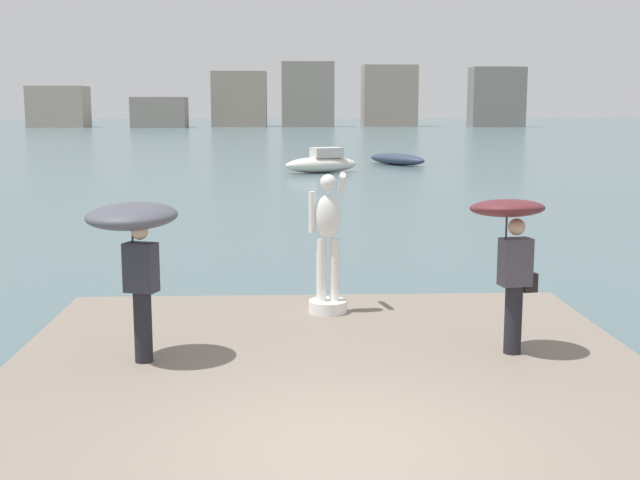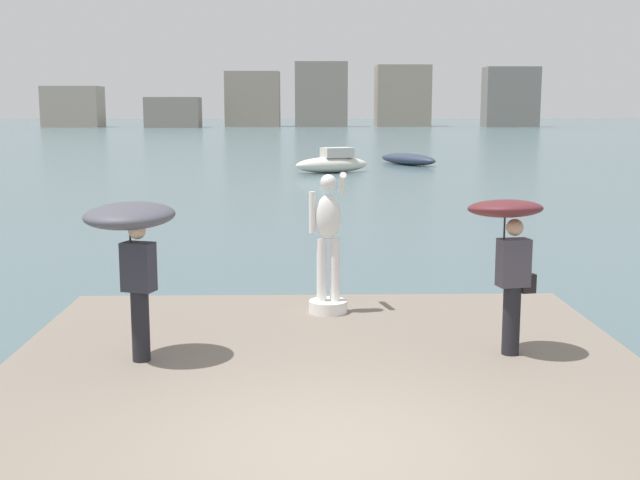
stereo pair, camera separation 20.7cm
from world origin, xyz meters
The scene contains 8 objects.
ground_plane centered at (0.00, 40.00, 0.00)m, with size 400.00×400.00×0.00m, color #4C666B.
pier centered at (0.00, 1.59, 0.20)m, with size 7.90×9.18×0.40m, color slate.
statue_white_figure centered at (0.13, 5.01, 1.31)m, with size 0.59×0.86×2.14m.
onlooker_left centered at (-2.34, 2.70, 2.00)m, with size 1.40×1.41×1.98m.
onlooker_right centered at (2.29, 2.81, 1.91)m, with size 1.07×1.09×2.00m.
boat_near centered at (6.29, 42.61, 0.35)m, with size 3.66×4.88×0.70m.
boat_far centered at (1.46, 36.72, 0.53)m, with size 4.33×2.77×1.34m.
distant_skyline centered at (1.06, 140.15, 4.78)m, with size 86.00×13.37×11.33m.
Camera 1 is at (-0.50, -7.13, 3.50)m, focal length 45.94 mm.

